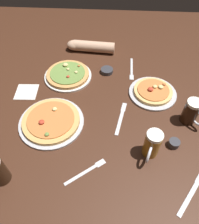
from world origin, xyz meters
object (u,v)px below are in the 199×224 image
(pizza_plate_near, at_px, (51,121))
(knife_right, at_px, (121,118))
(pizza_plate_side, at_px, (68,75))
(beer_mug_amber, at_px, (152,145))
(fork_spare, at_px, (132,69))
(diner_arm, at_px, (89,46))
(fork_left, at_px, (86,171))
(knife_spare, at_px, (192,193))
(ramekin_sauce, at_px, (107,71))
(napkin_folded, at_px, (27,92))
(ramekin_butter, at_px, (174,143))
(beer_mug_dark, at_px, (191,112))
(pizza_plate_far, at_px, (153,92))

(pizza_plate_near, distance_m, knife_right, 0.36)
(pizza_plate_side, xyz_separation_m, knife_right, (0.33, -0.31, -0.01))
(beer_mug_amber, bearing_deg, pizza_plate_near, 163.50)
(fork_spare, height_order, diner_arm, diner_arm)
(fork_left, distance_m, diner_arm, 0.90)
(fork_spare, xyz_separation_m, knife_spare, (0.22, -0.78, 0.00))
(ramekin_sauce, xyz_separation_m, diner_arm, (-0.13, 0.22, 0.02))
(napkin_folded, bearing_deg, diner_arm, 53.02)
(beer_mug_amber, bearing_deg, ramekin_butter, 22.14)
(ramekin_butter, height_order, fork_spare, ramekin_butter)
(fork_left, distance_m, knife_right, 0.34)
(fork_spare, bearing_deg, napkin_folded, -158.29)
(napkin_folded, relative_size, fork_left, 0.71)
(ramekin_sauce, relative_size, fork_left, 0.43)
(ramekin_sauce, xyz_separation_m, fork_left, (-0.06, -0.68, -0.01))
(pizza_plate_near, xyz_separation_m, pizza_plate_side, (0.03, 0.36, 0.00))
(pizza_plate_near, relative_size, fork_spare, 1.56)
(beer_mug_dark, relative_size, fork_spare, 0.65)
(pizza_plate_far, relative_size, fork_spare, 1.27)
(napkin_folded, relative_size, knife_right, 0.57)
(knife_spare, xyz_separation_m, diner_arm, (-0.51, 0.97, 0.03))
(beer_mug_amber, xyz_separation_m, ramekin_butter, (0.12, 0.05, -0.05))
(fork_spare, bearing_deg, beer_mug_amber, -84.12)
(fork_left, xyz_separation_m, diner_arm, (-0.07, 0.90, 0.03))
(beer_mug_amber, relative_size, fork_left, 0.83)
(pizza_plate_near, relative_size, ramekin_butter, 6.38)
(fork_spare, distance_m, knife_spare, 0.81)
(beer_mug_dark, distance_m, ramekin_butter, 0.19)
(beer_mug_dark, distance_m, diner_arm, 0.82)
(knife_spare, bearing_deg, diner_arm, 117.97)
(fork_left, height_order, fork_spare, same)
(ramekin_sauce, height_order, diner_arm, diner_arm)
(pizza_plate_near, xyz_separation_m, beer_mug_dark, (0.70, 0.06, 0.05))
(diner_arm, bearing_deg, knife_right, -69.30)
(fork_left, xyz_separation_m, knife_right, (0.15, 0.31, 0.00))
(pizza_plate_far, bearing_deg, fork_spare, 117.82)
(ramekin_butter, relative_size, fork_spare, 0.24)
(beer_mug_amber, distance_m, fork_left, 0.31)
(ramekin_sauce, height_order, napkin_folded, ramekin_sauce)
(pizza_plate_far, bearing_deg, pizza_plate_side, 166.98)
(fork_spare, height_order, knife_spare, same)
(pizza_plate_side, distance_m, napkin_folded, 0.27)
(pizza_plate_far, bearing_deg, napkin_folded, -177.53)
(pizza_plate_far, bearing_deg, ramekin_sauce, 147.00)
(ramekin_butter, relative_size, knife_spare, 0.26)
(ramekin_butter, bearing_deg, knife_spare, -79.59)
(pizza_plate_near, relative_size, knife_right, 1.50)
(ramekin_sauce, bearing_deg, ramekin_butter, -56.88)
(pizza_plate_near, distance_m, diner_arm, 0.66)
(knife_right, bearing_deg, diner_arm, 110.70)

